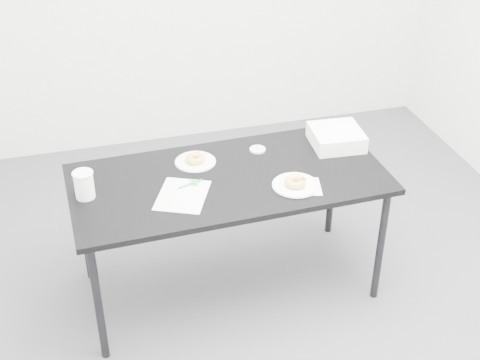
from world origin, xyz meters
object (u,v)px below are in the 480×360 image
object	(u,v)px
pen	(190,184)
plate_far	(195,162)
plate_near	(295,185)
table	(229,186)
coffee_cup	(84,185)
donut_near	(296,182)
scorecard	(182,195)
bakery_box	(336,137)
donut_far	(195,158)

from	to	relation	value
pen	plate_far	xyz separation A→B (m)	(0.07, 0.21, -0.00)
pen	plate_near	distance (m)	0.53
table	pen	distance (m)	0.22
plate_far	coffee_cup	distance (m)	0.63
pen	donut_near	distance (m)	0.53
scorecard	plate_far	distance (m)	0.32
table	bakery_box	distance (m)	0.69
plate_near	plate_far	xyz separation A→B (m)	(-0.44, 0.37, -0.00)
table	pen	bearing A→B (deg)	-174.87
pen	table	bearing A→B (deg)	-11.57
donut_near	bakery_box	world-z (taller)	bakery_box
donut_near	plate_far	xyz separation A→B (m)	(-0.44, 0.37, -0.03)
donut_far	bakery_box	bearing A→B (deg)	-1.56
plate_far	plate_near	bearing A→B (deg)	-40.04
pen	coffee_cup	size ratio (longest dim) A/B	0.96
donut_far	coffee_cup	bearing A→B (deg)	-163.05
plate_near	donut_near	bearing A→B (deg)	0.00
scorecard	coffee_cup	bearing A→B (deg)	-169.35
coffee_cup	bakery_box	bearing A→B (deg)	6.51
coffee_cup	donut_near	bearing A→B (deg)	-10.28
plate_far	donut_near	bearing A→B (deg)	-40.04
table	donut_far	size ratio (longest dim) A/B	16.06
table	coffee_cup	world-z (taller)	coffee_cup
pen	donut_near	size ratio (longest dim) A/B	1.24
pen	bakery_box	world-z (taller)	bakery_box
scorecard	plate_near	distance (m)	0.57
pen	donut_far	distance (m)	0.23
plate_near	bakery_box	distance (m)	0.50
scorecard	donut_far	distance (m)	0.32
pen	plate_near	size ratio (longest dim) A/B	0.58
scorecard	donut_near	bearing A→B (deg)	17.43
scorecard	bakery_box	bearing A→B (deg)	41.05
plate_far	bakery_box	size ratio (longest dim) A/B	0.80
scorecard	pen	size ratio (longest dim) A/B	2.15
plate_near	coffee_cup	world-z (taller)	coffee_cup
donut_near	coffee_cup	distance (m)	1.05
plate_far	coffee_cup	xyz separation A→B (m)	(-0.59, -0.18, 0.07)
donut_far	bakery_box	distance (m)	0.80
pen	bakery_box	size ratio (longest dim) A/B	0.51
bakery_box	plate_far	bearing A→B (deg)	-177.39
pen	donut_far	xyz separation A→B (m)	(0.07, 0.21, 0.02)
scorecard	donut_near	world-z (taller)	donut_near
donut_far	coffee_cup	xyz separation A→B (m)	(-0.59, -0.18, 0.05)
plate_near	bakery_box	bearing A→B (deg)	43.66
pen	plate_far	distance (m)	0.23
pen	plate_near	bearing A→B (deg)	-35.10
plate_near	donut_far	xyz separation A→B (m)	(-0.44, 0.37, 0.02)
plate_near	plate_far	size ratio (longest dim) A/B	1.08
scorecard	donut_near	size ratio (longest dim) A/B	2.67
pen	scorecard	bearing A→B (deg)	-143.56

